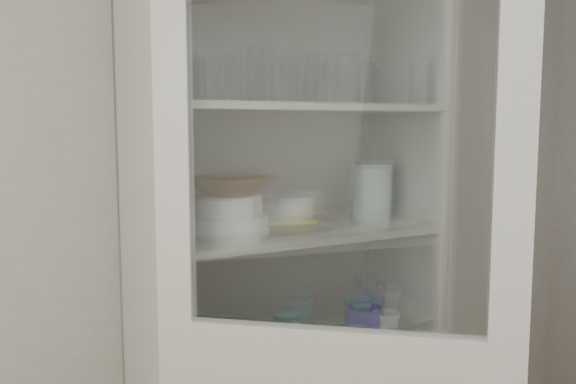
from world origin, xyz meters
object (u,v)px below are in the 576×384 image
plate_stack_back (196,215)px  teal_jar (287,329)px  goblet_2 (333,81)px  goblet_3 (319,85)px  white_ramekin (288,207)px  plate_stack_front (230,226)px  cream_bowl (230,205)px  white_canister (167,347)px  pantry_cabinet (279,317)px  goblet_1 (258,82)px  goblet_0 (182,75)px  grey_bowl_stack (372,192)px  mug_blue (364,322)px  terracotta_bowl (230,185)px  yellow_trivet (288,219)px  mug_white (386,325)px  glass_platter (288,224)px  mug_teal (360,314)px  measuring_cups (266,350)px

plate_stack_back → teal_jar: 0.49m
goblet_2 → goblet_3: goblet_2 is taller
goblet_3 → teal_jar: 0.85m
goblet_3 → white_ramekin: size_ratio=0.90×
plate_stack_front → cream_bowl: 0.06m
plate_stack_back → white_canister: plate_stack_back is taller
goblet_3 → plate_stack_front: goblet_3 is taller
pantry_cabinet → goblet_1: size_ratio=14.02×
goblet_0 → teal_jar: bearing=-20.2°
plate_stack_back → cream_bowl: bearing=-76.5°
plate_stack_front → cream_bowl: size_ratio=1.20×
goblet_0 → plate_stack_back: size_ratio=0.88×
goblet_1 → grey_bowl_stack: goblet_1 is taller
mug_blue → terracotta_bowl: bearing=-179.3°
plate_stack_front → yellow_trivet: plate_stack_front is taller
grey_bowl_stack → white_canister: grey_bowl_stack is taller
goblet_2 → mug_white: 0.87m
goblet_3 → mug_blue: size_ratio=1.10×
glass_platter → terracotta_bowl: bearing=-160.0°
goblet_2 → teal_jar: goblet_2 is taller
yellow_trivet → goblet_0: bearing=161.5°
terracotta_bowl → mug_teal: bearing=10.5°
mug_teal → measuring_cups: 0.43m
goblet_3 → yellow_trivet: 0.49m
goblet_1 → white_ramekin: (0.07, -0.08, -0.41)m
measuring_cups → teal_jar: bearing=28.8°
cream_bowl → teal_jar: bearing=19.2°
plate_stack_front → mug_white: 0.69m
mug_white → plate_stack_front: bearing=-169.3°
plate_stack_back → white_canister: (-0.13, -0.08, -0.39)m
goblet_1 → glass_platter: (0.07, -0.08, -0.47)m
goblet_0 → mug_teal: 1.05m
white_ramekin → mug_blue: 0.49m
plate_stack_front → terracotta_bowl: 0.12m
pantry_cabinet → mug_white: pantry_cabinet is taller
goblet_3 → white_canister: size_ratio=1.26×
plate_stack_front → yellow_trivet: (0.25, 0.09, -0.01)m
cream_bowl → measuring_cups: 0.50m
plate_stack_front → white_ramekin: bearing=20.0°
goblet_1 → goblet_3: 0.24m
goblet_2 → plate_stack_back: goblet_2 is taller
glass_platter → teal_jar: size_ratio=3.08×
pantry_cabinet → goblet_0: bearing=169.1°
glass_platter → teal_jar: glass_platter is taller
plate_stack_back → grey_bowl_stack: grey_bowl_stack is taller
plate_stack_front → mug_blue: (0.51, 0.02, -0.38)m
cream_bowl → plate_stack_front: bearing=0.0°
plate_stack_back → white_ramekin: 0.30m
yellow_trivet → white_ramekin: white_ramekin is taller
mug_white → measuring_cups: mug_white is taller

